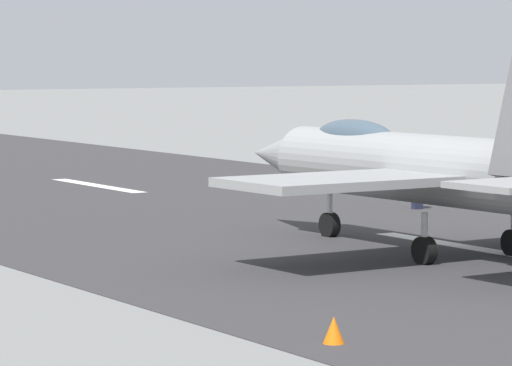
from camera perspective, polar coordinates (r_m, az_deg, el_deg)
name	(u,v)px	position (r m, az deg, el deg)	size (l,w,h in m)	color
ground_plane	(488,251)	(44.64, 8.53, -2.50)	(400.00, 400.00, 0.00)	slate
runway_strip	(488,251)	(44.63, 8.55, -2.49)	(240.00, 26.00, 0.02)	#343234
fighter_jet	(427,167)	(43.70, 6.32, 0.61)	(16.49, 13.73, 5.65)	gray
crew_person	(417,187)	(56.24, 5.96, -0.16)	(0.70, 0.36, 1.61)	#1E2338
marker_cone_near	(334,330)	(30.03, 2.88, -5.45)	(0.44, 0.44, 0.55)	orange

